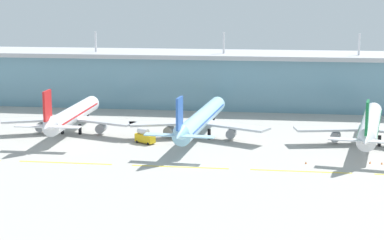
{
  "coord_description": "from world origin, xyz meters",
  "views": [
    {
      "loc": [
        25.82,
        -181.08,
        48.72
      ],
      "look_at": [
        -4.48,
        34.16,
        7.0
      ],
      "focal_mm": 61.87,
      "sensor_mm": 36.0,
      "label": 1
    }
  ],
  "objects_px": {
    "airliner_far": "(370,125)",
    "safety_cone_right_wingtip": "(370,162)",
    "safety_cone_left_wingtip": "(306,163)",
    "airliner_near": "(72,115)",
    "fuel_truck": "(145,137)",
    "airliner_middle": "(201,119)",
    "safety_cone_nose_front": "(382,163)"
  },
  "relations": [
    {
      "from": "airliner_middle",
      "to": "safety_cone_right_wingtip",
      "type": "distance_m",
      "value": 60.25
    },
    {
      "from": "airliner_middle",
      "to": "safety_cone_nose_front",
      "type": "bearing_deg",
      "value": -26.39
    },
    {
      "from": "airliner_middle",
      "to": "safety_cone_right_wingtip",
      "type": "relative_size",
      "value": 102.91
    },
    {
      "from": "fuel_truck",
      "to": "airliner_far",
      "type": "bearing_deg",
      "value": 6.45
    },
    {
      "from": "airliner_near",
      "to": "airliner_middle",
      "type": "xyz_separation_m",
      "value": [
        45.99,
        -1.31,
        0.01
      ]
    },
    {
      "from": "airliner_far",
      "to": "fuel_truck",
      "type": "bearing_deg",
      "value": -173.55
    },
    {
      "from": "airliner_far",
      "to": "safety_cone_left_wingtip",
      "type": "distance_m",
      "value": 35.57
    },
    {
      "from": "airliner_near",
      "to": "safety_cone_left_wingtip",
      "type": "relative_size",
      "value": 84.54
    },
    {
      "from": "airliner_middle",
      "to": "safety_cone_nose_front",
      "type": "xyz_separation_m",
      "value": [
        56.5,
        -28.04,
        -6.11
      ]
    },
    {
      "from": "safety_cone_left_wingtip",
      "to": "safety_cone_nose_front",
      "type": "bearing_deg",
      "value": 6.41
    },
    {
      "from": "airliner_far",
      "to": "fuel_truck",
      "type": "height_order",
      "value": "airliner_far"
    },
    {
      "from": "airliner_near",
      "to": "safety_cone_left_wingtip",
      "type": "distance_m",
      "value": 86.96
    },
    {
      "from": "airliner_middle",
      "to": "safety_cone_left_wingtip",
      "type": "height_order",
      "value": "airliner_middle"
    },
    {
      "from": "safety_cone_left_wingtip",
      "to": "safety_cone_nose_front",
      "type": "xyz_separation_m",
      "value": [
        21.79,
        2.45,
        0.0
      ]
    },
    {
      "from": "airliner_far",
      "to": "safety_cone_nose_front",
      "type": "height_order",
      "value": "airliner_far"
    },
    {
      "from": "airliner_middle",
      "to": "fuel_truck",
      "type": "xyz_separation_m",
      "value": [
        -17.3,
        -10.88,
        -4.2
      ]
    },
    {
      "from": "airliner_middle",
      "to": "safety_cone_nose_front",
      "type": "height_order",
      "value": "airliner_middle"
    },
    {
      "from": "airliner_near",
      "to": "airliner_far",
      "type": "distance_m",
      "value": 102.01
    },
    {
      "from": "airliner_middle",
      "to": "safety_cone_nose_front",
      "type": "relative_size",
      "value": 102.91
    },
    {
      "from": "airliner_far",
      "to": "safety_cone_right_wingtip",
      "type": "bearing_deg",
      "value": -96.18
    },
    {
      "from": "safety_cone_left_wingtip",
      "to": "safety_cone_right_wingtip",
      "type": "bearing_deg",
      "value": 9.09
    },
    {
      "from": "safety_cone_nose_front",
      "to": "safety_cone_right_wingtip",
      "type": "height_order",
      "value": "same"
    },
    {
      "from": "airliner_near",
      "to": "fuel_truck",
      "type": "height_order",
      "value": "airliner_near"
    },
    {
      "from": "safety_cone_left_wingtip",
      "to": "safety_cone_nose_front",
      "type": "relative_size",
      "value": 1.0
    },
    {
      "from": "airliner_near",
      "to": "airliner_far",
      "type": "height_order",
      "value": "same"
    },
    {
      "from": "airliner_middle",
      "to": "safety_cone_left_wingtip",
      "type": "bearing_deg",
      "value": -41.29
    },
    {
      "from": "airliner_near",
      "to": "safety_cone_left_wingtip",
      "type": "height_order",
      "value": "airliner_near"
    },
    {
      "from": "airliner_near",
      "to": "safety_cone_nose_front",
      "type": "distance_m",
      "value": 106.79
    },
    {
      "from": "fuel_truck",
      "to": "safety_cone_right_wingtip",
      "type": "xyz_separation_m",
      "value": [
        70.54,
        -16.64,
        -1.91
      ]
    },
    {
      "from": "safety_cone_right_wingtip",
      "to": "airliner_near",
      "type": "bearing_deg",
      "value": 163.8
    },
    {
      "from": "airliner_middle",
      "to": "airliner_far",
      "type": "xyz_separation_m",
      "value": [
        55.95,
        -2.6,
        -0.01
      ]
    },
    {
      "from": "safety_cone_left_wingtip",
      "to": "airliner_near",
      "type": "bearing_deg",
      "value": 158.5
    }
  ]
}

